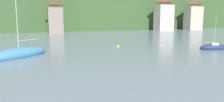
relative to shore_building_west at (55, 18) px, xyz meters
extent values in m
cube|color=#38562D|center=(0.00, 30.54, 2.70)|extent=(352.00, 49.50, 14.43)
ellipsoid|color=#2D4C28|center=(39.80, 42.92, 0.54)|extent=(246.40, 34.65, 29.52)
cube|color=gray|center=(0.00, 0.00, -0.86)|extent=(4.00, 4.42, 7.30)
pyramid|color=brown|center=(0.00, 0.00, 4.08)|extent=(4.20, 4.64, 1.40)
cube|color=beige|center=(35.38, 0.00, -0.26)|extent=(5.27, 4.42, 8.51)
pyramid|color=brown|center=(35.38, 0.00, 5.44)|extent=(5.53, 4.64, 1.55)
cube|color=#BCB29E|center=(47.18, -0.20, -0.46)|extent=(5.21, 4.02, 8.10)
pyramid|color=brown|center=(47.18, -0.20, 4.89)|extent=(5.47, 4.22, 1.41)
ellipsoid|color=teal|center=(-8.26, -36.38, -4.13)|extent=(7.91, 7.07, 1.69)
cylinder|color=#B7B7BC|center=(-8.26, -36.38, 1.22)|extent=(0.10, 0.10, 9.77)
cylinder|color=#ADADB2|center=(-7.02, -35.37, -2.49)|extent=(2.54, 2.10, 0.09)
ellipsoid|color=navy|center=(19.67, -39.59, -4.25)|extent=(4.62, 2.67, 1.17)
cylinder|color=#B7B7BC|center=(19.67, -39.59, -1.61)|extent=(0.05, 0.05, 4.63)
cylinder|color=#ADADB2|center=(18.95, -39.37, -3.37)|extent=(1.46, 0.50, 0.05)
cube|color=silver|center=(19.67, -39.59, -3.73)|extent=(1.28, 1.19, 0.40)
sphere|color=yellow|center=(13.91, -33.81, -4.51)|extent=(0.36, 0.36, 0.36)
sphere|color=yellow|center=(6.91, -31.76, -4.51)|extent=(0.49, 0.49, 0.49)
camera|label=1|loc=(-6.73, -67.20, 0.75)|focal=36.86mm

